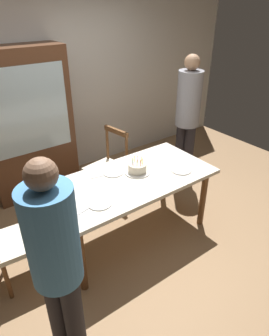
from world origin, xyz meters
The scene contains 14 objects.
ground centered at (0.00, 0.00, 0.00)m, with size 6.40×6.40×0.00m, color #93704C.
back_wall centered at (0.00, 1.85, 1.30)m, with size 6.40×0.10×2.60m, color beige.
dining_table centered at (0.00, 0.00, 0.66)m, with size 1.76×0.87×0.75m.
birthday_cake centered at (0.13, 0.05, 0.80)m, with size 0.28×0.28×0.17m.
plate_near_celebrant centered at (-0.48, -0.20, 0.76)m, with size 0.22×0.22×0.01m, color white.
plate_far_side centered at (-0.09, 0.20, 0.76)m, with size 0.22×0.22×0.01m, color white.
plate_near_guest centered at (0.53, -0.20, 0.76)m, with size 0.22×0.22×0.01m, color white.
fork_near_celebrant centered at (-0.64, -0.21, 0.76)m, with size 0.18×0.02×0.01m, color silver.
fork_far_side centered at (-0.25, 0.21, 0.76)m, with size 0.18×0.02×0.01m, color silver.
chair_spindle_back centered at (0.18, 0.76, 0.46)m, with size 0.51×0.51×0.95m.
chair_upholstered centered at (-1.27, 0.13, 0.53)m, with size 0.47×0.47×0.95m.
person_celebrant centered at (-1.13, -0.78, 0.95)m, with size 0.32×0.32×1.66m.
person_guest centered at (1.32, 0.53, 1.02)m, with size 0.32×0.32×1.77m.
china_cabinet centered at (-0.50, 1.56, 0.95)m, with size 1.10×0.45×1.90m.
Camera 1 is at (-1.54, -2.14, 2.37)m, focal length 32.19 mm.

